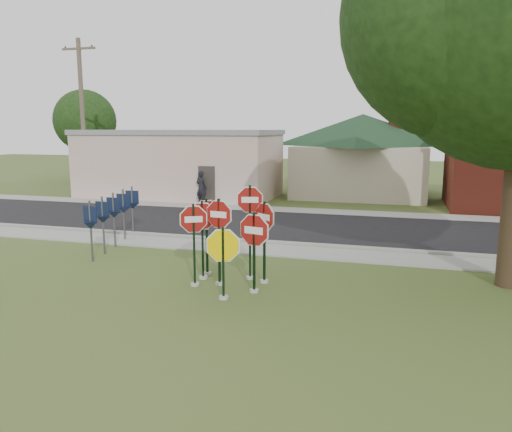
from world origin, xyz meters
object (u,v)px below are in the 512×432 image
(stop_sign_center, at_px, (219,230))
(stop_sign_yellow, at_px, (223,255))
(stop_sign_left, at_px, (194,234))
(pedestrian, at_px, (201,188))
(utility_pole_near, at_px, (83,117))

(stop_sign_center, relative_size, stop_sign_yellow, 1.27)
(stop_sign_yellow, height_order, stop_sign_left, stop_sign_left)
(stop_sign_center, height_order, pedestrian, stop_sign_center)
(stop_sign_center, height_order, utility_pole_near, utility_pole_near)
(stop_sign_center, xyz_separation_m, stop_sign_yellow, (0.51, -1.08, -0.41))
(utility_pole_near, bearing_deg, stop_sign_left, -46.92)
(stop_sign_center, distance_m, utility_pole_near, 19.87)
(stop_sign_left, relative_size, pedestrian, 1.24)
(stop_sign_yellow, height_order, pedestrian, pedestrian)
(stop_sign_left, distance_m, utility_pole_near, 19.65)
(utility_pole_near, height_order, pedestrian, utility_pole_near)
(stop_sign_center, distance_m, stop_sign_yellow, 1.26)
(stop_sign_left, xyz_separation_m, utility_pole_near, (-13.21, 14.12, 3.51))
(stop_sign_center, bearing_deg, utility_pole_near, 134.97)
(stop_sign_yellow, distance_m, pedestrian, 15.70)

